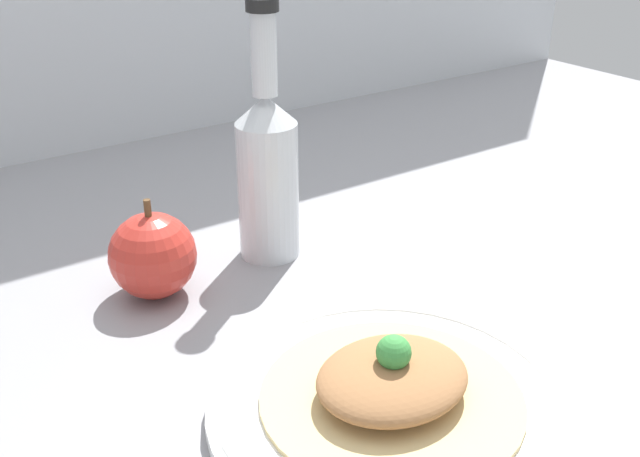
{
  "coord_description": "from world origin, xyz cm",
  "views": [
    {
      "loc": [
        -38.8,
        -49.62,
        36.58
      ],
      "look_at": [
        -6.58,
        -3.13,
        9.07
      ],
      "focal_mm": 42.0,
      "sensor_mm": 36.0,
      "label": 1
    }
  ],
  "objects_px": {
    "plate": "(391,405)",
    "apple": "(153,255)",
    "cider_bottle": "(267,168)",
    "plated_food": "(392,383)"
  },
  "relations": [
    {
      "from": "cider_bottle",
      "to": "apple",
      "type": "height_order",
      "value": "cider_bottle"
    },
    {
      "from": "plate",
      "to": "apple",
      "type": "bearing_deg",
      "value": 105.32
    },
    {
      "from": "plated_food",
      "to": "cider_bottle",
      "type": "relative_size",
      "value": 0.75
    },
    {
      "from": "plated_food",
      "to": "cider_bottle",
      "type": "bearing_deg",
      "value": 77.46
    },
    {
      "from": "plate",
      "to": "plated_food",
      "type": "height_order",
      "value": "plated_food"
    },
    {
      "from": "plated_food",
      "to": "apple",
      "type": "height_order",
      "value": "apple"
    },
    {
      "from": "plate",
      "to": "apple",
      "type": "xyz_separation_m",
      "value": [
        -0.07,
        0.26,
        0.03
      ]
    },
    {
      "from": "apple",
      "to": "plated_food",
      "type": "bearing_deg",
      "value": -74.68
    },
    {
      "from": "plated_food",
      "to": "plate",
      "type": "bearing_deg",
      "value": -135.0
    },
    {
      "from": "cider_bottle",
      "to": "apple",
      "type": "relative_size",
      "value": 2.67
    }
  ]
}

